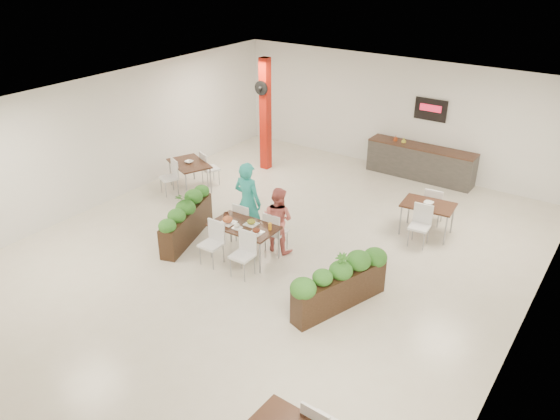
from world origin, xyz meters
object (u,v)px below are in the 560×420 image
object	(u,v)px
diner_woman	(278,219)
planter_right	(340,283)
side_table_a	(189,167)
planter_left	(186,217)
side_table_b	(428,209)
red_column	(265,114)
service_counter	(420,161)
main_table	(244,230)
diner_man	(248,202)

from	to	relation	value
diner_woman	planter_right	world-z (taller)	diner_woman
diner_woman	side_table_a	distance (m)	3.99
planter_left	side_table_b	xyz separation A→B (m)	(4.31, 3.26, 0.09)
red_column	side_table_b	world-z (taller)	red_column
diner_woman	planter_left	size ratio (longest dim) A/B	0.70
red_column	side_table_a	distance (m)	2.70
diner_woman	service_counter	bearing A→B (deg)	-101.36
main_table	planter_right	world-z (taller)	planter_right
diner_man	side_table_b	xyz separation A→B (m)	(3.17, 2.50, -0.30)
side_table_a	side_table_b	distance (m)	6.26
side_table_a	red_column	bearing A→B (deg)	95.01
side_table_a	planter_left	bearing A→B (deg)	-25.28
diner_man	planter_left	world-z (taller)	diner_man
service_counter	side_table_b	xyz separation A→B (m)	(1.37, -3.03, 0.13)
service_counter	diner_man	world-z (taller)	service_counter
planter_left	red_column	bearing A→B (deg)	103.38
diner_woman	planter_right	bearing A→B (deg)	152.34
main_table	service_counter	bearing A→B (deg)	77.16
side_table_b	red_column	bearing A→B (deg)	162.15
service_counter	side_table_a	world-z (taller)	service_counter
red_column	main_table	xyz separation A→B (m)	(2.59, -4.32, -1.01)
main_table	diner_woman	size ratio (longest dim) A/B	1.13
service_counter	main_table	distance (m)	6.34
diner_man	side_table_b	size ratio (longest dim) A/B	1.11
diner_man	diner_woman	world-z (taller)	diner_man
service_counter	planter_right	world-z (taller)	service_counter
red_column	diner_woman	bearing A→B (deg)	-50.71
main_table	diner_woman	distance (m)	0.78
diner_woman	side_table_a	xyz separation A→B (m)	(-3.77, 1.29, -0.10)
side_table_b	side_table_a	bearing A→B (deg)	-174.45
service_counter	diner_man	bearing A→B (deg)	-108.03
service_counter	diner_woman	distance (m)	5.62
side_table_a	side_table_b	bearing A→B (deg)	34.21
planter_left	main_table	bearing A→B (deg)	4.00
diner_woman	side_table_a	bearing A→B (deg)	-19.97
main_table	diner_man	xyz separation A→B (m)	(-0.39, 0.66, 0.29)
service_counter	diner_man	distance (m)	5.83
red_column	planter_right	distance (m)	7.05
red_column	planter_left	world-z (taller)	red_column
planter_left	planter_right	world-z (taller)	planter_left
red_column	main_table	bearing A→B (deg)	-59.06
main_table	side_table_a	size ratio (longest dim) A/B	0.99
planter_right	side_table_b	xyz separation A→B (m)	(0.26, 3.56, 0.11)
service_counter	side_table_b	bearing A→B (deg)	-65.67
side_table_a	diner_woman	bearing A→B (deg)	4.18
service_counter	side_table_a	bearing A→B (deg)	-138.37
planter_right	service_counter	bearing A→B (deg)	99.57
diner_woman	planter_right	xyz separation A→B (m)	(2.11, -1.05, -0.21)
diner_man	planter_right	size ratio (longest dim) A/B	0.90
red_column	service_counter	distance (m)	4.56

